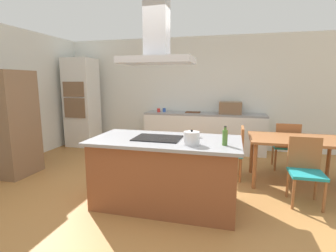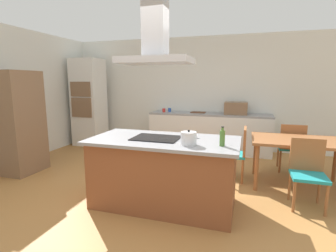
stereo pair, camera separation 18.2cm
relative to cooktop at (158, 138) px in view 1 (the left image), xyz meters
The scene contains 19 objects.
ground 1.76m from the cooktop, 86.03° to the left, with size 16.00×16.00×0.00m, color #AD753D.
wall_back 3.28m from the cooktop, 88.17° to the left, with size 7.20×0.10×2.70m, color silver.
wall_left 3.52m from the cooktop, 163.36° to the left, with size 0.10×8.80×2.70m, color silver.
kitchen_island 0.46m from the cooktop, ahead, with size 1.92×0.97×0.90m.
cooktop is the anchor object (origin of this frame).
tea_kettle 0.53m from the cooktop, 23.91° to the right, with size 0.24×0.19×0.18m.
olive_oil_bottle 0.88m from the cooktop, ahead, with size 0.06×0.06×0.23m.
back_counter 2.93m from the cooktop, 84.25° to the left, with size 2.80×0.62×0.90m.
countertop_microwave 3.01m from the cooktop, 72.98° to the left, with size 0.50×0.38×0.28m, color brown.
coffee_mug_red 2.93m from the cooktop, 106.06° to the left, with size 0.08×0.08×0.09m, color red.
coffee_mug_blue 3.00m from the cooktop, 103.48° to the left, with size 0.08×0.08×0.09m, color #2D56B2.
cutting_board 2.93m from the cooktop, 89.79° to the left, with size 0.34×0.24×0.02m, color #59331E.
wall_oven_stack 3.85m from the cooktop, 136.58° to the left, with size 0.70×0.66×2.20m.
refrigerator 2.91m from the cooktop, behind, with size 0.80×0.73×1.82m.
dining_table 2.28m from the cooktop, 32.11° to the left, with size 1.40×0.90×0.75m.
chair_at_left_end 1.62m from the cooktop, 50.21° to the left, with size 0.42×0.42×0.89m.
chair_facing_island 2.03m from the cooktop, 15.67° to the left, with size 0.42×0.42×0.89m.
chair_facing_back_wall 2.71m from the cooktop, 44.26° to the left, with size 0.42×0.42×0.89m.
range_hood 1.20m from the cooktop, behind, with size 0.90×0.55×0.78m.
Camera 1 is at (0.83, -3.12, 1.63)m, focal length 27.32 mm.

